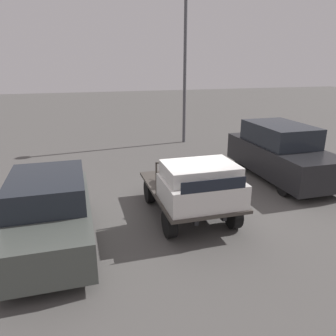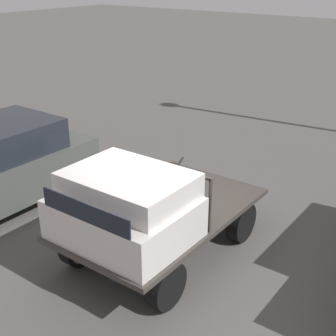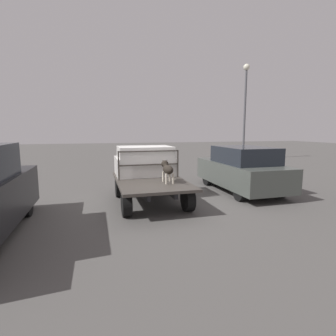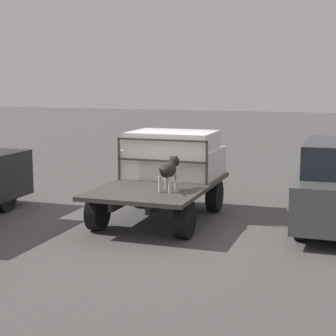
% 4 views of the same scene
% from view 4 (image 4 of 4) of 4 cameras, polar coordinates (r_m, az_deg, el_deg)
% --- Properties ---
extents(ground_plane, '(80.00, 80.00, 0.00)m').
position_cam_4_polar(ground_plane, '(11.57, -0.82, -5.30)').
color(ground_plane, '#514F4C').
extents(flatbed_truck, '(3.57, 2.06, 0.77)m').
position_cam_4_polar(flatbed_truck, '(11.45, -0.83, -2.57)').
color(flatbed_truck, black).
rests_on(flatbed_truck, ground).
extents(truck_cab, '(1.55, 1.94, 0.99)m').
position_cam_4_polar(truck_cab, '(12.20, 0.63, 1.34)').
color(truck_cab, silver).
rests_on(truck_cab, flatbed_truck).
extents(truck_headboard, '(0.04, 1.94, 0.89)m').
position_cam_4_polar(truck_headboard, '(11.42, -0.64, 1.45)').
color(truck_headboard, '#3D3833').
rests_on(truck_headboard, flatbed_truck).
extents(dog, '(0.99, 0.27, 0.66)m').
position_cam_4_polar(dog, '(10.66, 0.15, -0.13)').
color(dog, beige).
rests_on(dog, flatbed_truck).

